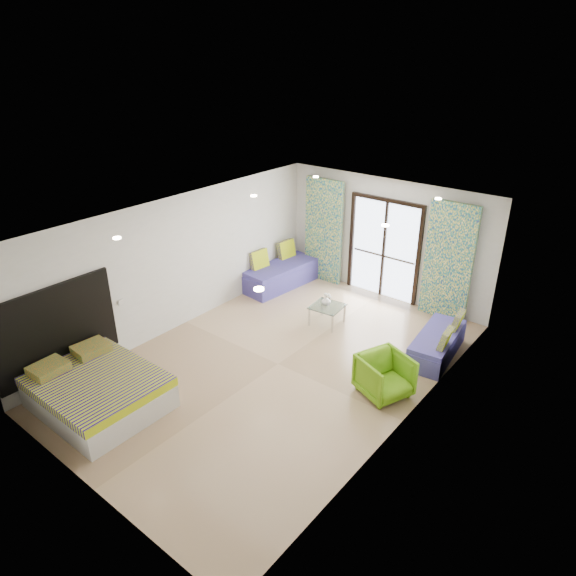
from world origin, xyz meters
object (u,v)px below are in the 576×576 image
Objects in this scene: daybed_right at (437,344)px; armchair at (385,374)px; coffee_table at (327,308)px; daybed_left at (281,274)px; bed at (98,391)px.

daybed_right reaches higher than armchair.
daybed_right is at bearing 7.16° from coffee_table.
bed is at bearing -77.80° from daybed_left.
bed is at bearing -133.32° from daybed_right.
coffee_table is 0.91× the size of armchair.
daybed_left is 2.13m from coffee_table.
daybed_right reaches higher than bed.
bed is 1.18× the size of daybed_right.
coffee_table is at bearing -179.23° from daybed_right.
bed is 5.38m from daybed_left.
daybed_right is 1.68m from armchair.
daybed_left reaches higher than daybed_right.
daybed_left is (-0.64, 5.34, 0.01)m from bed.
bed is 4.68m from coffee_table.
bed is 2.55× the size of armchair.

